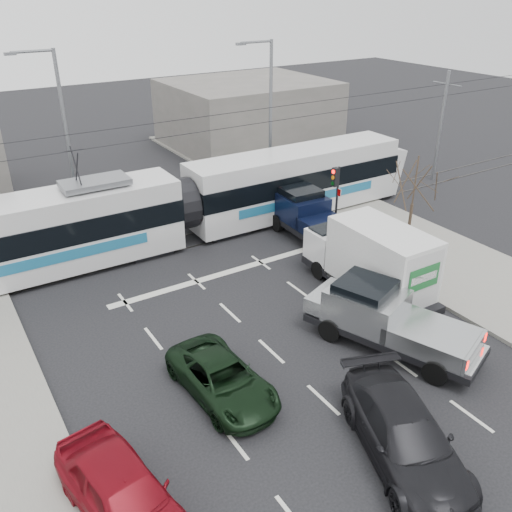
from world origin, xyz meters
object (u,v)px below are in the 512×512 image
tram (182,205)px  green_car (222,379)px  silver_pickup (383,317)px  bare_tree (415,185)px  box_truck (371,260)px  dark_car (405,435)px  traffic_signal (336,187)px  street_lamp_far (62,128)px  navy_pickup (309,216)px  red_car (123,494)px  street_lamp_near (268,110)px

tram → green_car: size_ratio=5.94×
tram → silver_pickup: (2.32, -11.92, -0.80)m
bare_tree → green_car: bearing=-163.4°
box_truck → dark_car: size_ratio=1.20×
traffic_signal → street_lamp_far: bearing=138.3°
box_truck → dark_car: 8.93m
navy_pickup → green_car: (-9.61, -8.16, -0.57)m
silver_pickup → street_lamp_far: bearing=88.7°
traffic_signal → green_car: traffic_signal is taller
street_lamp_far → green_car: size_ratio=2.00×
bare_tree → red_car: (-16.10, -6.22, -2.98)m
traffic_signal → navy_pickup: size_ratio=0.62×
box_truck → bare_tree: bearing=21.2°
box_truck → navy_pickup: box_truck is taller
bare_tree → red_car: 17.51m
street_lamp_near → street_lamp_far: size_ratio=1.00×
street_lamp_far → dark_car: size_ratio=1.66×
street_lamp_near → navy_pickup: bearing=-106.1°
traffic_signal → dark_car: 14.81m
red_car → dark_car: 7.57m
street_lamp_near → navy_pickup: 8.17m
tram → navy_pickup: 6.47m
tram → bare_tree: bearing=-43.7°
navy_pickup → dark_car: (-6.60, -13.09, -0.41)m
street_lamp_far → red_car: 20.64m
bare_tree → silver_pickup: bare_tree is taller
dark_car → street_lamp_far: bearing=117.5°
box_truck → red_car: (-12.54, -4.88, -0.78)m
bare_tree → street_lamp_near: bearing=91.4°
navy_pickup → green_car: 12.62m
bare_tree → street_lamp_near: (-0.29, 11.50, 1.32)m
street_lamp_near → dark_car: 22.16m
traffic_signal → navy_pickup: bearing=151.7°
tram → street_lamp_near: bearing=27.0°
dark_car → silver_pickup: bearing=72.4°
dark_car → street_lamp_near: bearing=86.7°
bare_tree → street_lamp_near: size_ratio=0.56×
bare_tree → navy_pickup: bare_tree is taller
navy_pickup → green_car: size_ratio=1.29×
street_lamp_far → silver_pickup: 19.18m
bare_tree → traffic_signal: bearing=105.8°
green_car → red_car: size_ratio=0.94×
street_lamp_far → street_lamp_near: bearing=-9.9°
bare_tree → street_lamp_near: 11.58m
street_lamp_far → bare_tree: bearing=-48.9°
silver_pickup → red_car: 10.69m
street_lamp_near → silver_pickup: size_ratio=1.36×
traffic_signal → red_car: bearing=-145.7°
tram → green_car: (-3.97, -11.25, -1.31)m
green_car → dark_car: 5.78m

